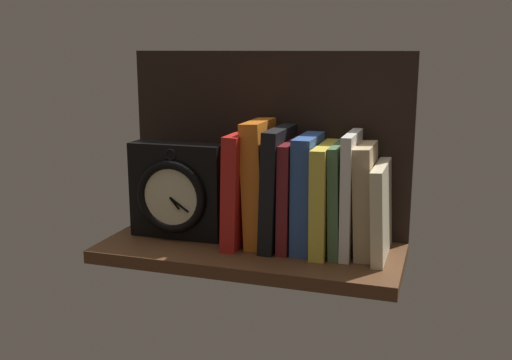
{
  "coord_description": "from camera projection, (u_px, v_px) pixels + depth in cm",
  "views": [
    {
      "loc": [
        35.68,
        -106.02,
        38.09
      ],
      "look_at": [
        0.33,
        2.93,
        12.83
      ],
      "focal_mm": 41.83,
      "sensor_mm": 36.0,
      "label": 1
    }
  ],
  "objects": [
    {
      "name": "book_orange_pandolfini",
      "position": [
        260.0,
        183.0,
        1.17
      ],
      "size": [
        4.84,
        12.33,
        24.67
      ],
      "primitive_type": "cube",
      "rotation": [
        0.0,
        -0.04,
        0.0
      ],
      "color": "orange",
      "rests_on": "ground_plane"
    },
    {
      "name": "book_red_requiem",
      "position": [
        242.0,
        187.0,
        1.19
      ],
      "size": [
        3.63,
        16.84,
        22.32
      ],
      "primitive_type": "cube",
      "rotation": [
        0.0,
        0.03,
        0.0
      ],
      "color": "red",
      "rests_on": "ground_plane"
    },
    {
      "name": "book_tan_shortstories",
      "position": [
        366.0,
        200.0,
        1.11
      ],
      "size": [
        4.23,
        12.3,
        21.02
      ],
      "primitive_type": "cube",
      "rotation": [
        0.0,
        -0.05,
        0.0
      ],
      "color": "tan",
      "rests_on": "ground_plane"
    },
    {
      "name": "framed_clock",
      "position": [
        176.0,
        192.0,
        1.21
      ],
      "size": [
        19.49,
        6.84,
        19.49
      ],
      "color": "black",
      "rests_on": "ground_plane"
    },
    {
      "name": "back_panel",
      "position": [
        268.0,
        143.0,
        1.24
      ],
      "size": [
        59.33,
        1.2,
        37.71
      ],
      "primitive_type": "cube",
      "color": "black",
      "rests_on": "ground_plane"
    },
    {
      "name": "book_blue_modern",
      "position": [
        307.0,
        193.0,
        1.15
      ],
      "size": [
        3.59,
        13.51,
        22.08
      ],
      "primitive_type": "cube",
      "rotation": [
        0.0,
        -0.0,
        0.0
      ],
      "color": "#2D4C8E",
      "rests_on": "ground_plane"
    },
    {
      "name": "book_maroon_dawkins",
      "position": [
        292.0,
        194.0,
        1.16
      ],
      "size": [
        2.31,
        14.43,
        20.89
      ],
      "primitive_type": "cube",
      "rotation": [
        0.0,
        0.01,
        0.0
      ],
      "color": "maroon",
      "rests_on": "ground_plane"
    },
    {
      "name": "ground_plane",
      "position": [
        250.0,
        252.0,
        1.18
      ],
      "size": [
        59.33,
        25.1,
        2.5
      ],
      "primitive_type": "cube",
      "color": "#4C2D19"
    },
    {
      "name": "book_cream_twain",
      "position": [
        382.0,
        211.0,
        1.11
      ],
      "size": [
        3.05,
        16.56,
        17.45
      ],
      "primitive_type": "cube",
      "rotation": [
        0.0,
        -0.05,
        0.0
      ],
      "color": "beige",
      "rests_on": "ground_plane"
    },
    {
      "name": "book_yellow_seinlanguage",
      "position": [
        325.0,
        198.0,
        1.14
      ],
      "size": [
        3.05,
        16.18,
        20.57
      ],
      "primitive_type": "cube",
      "rotation": [
        0.0,
        -0.01,
        0.0
      ],
      "color": "gold",
      "rests_on": "ground_plane"
    },
    {
      "name": "book_white_catcher",
      "position": [
        351.0,
        194.0,
        1.12
      ],
      "size": [
        2.16,
        14.19,
        23.0
      ],
      "primitive_type": "cube",
      "rotation": [
        0.0,
        -0.01,
        0.0
      ],
      "color": "silver",
      "rests_on": "ground_plane"
    },
    {
      "name": "book_black_skeptic",
      "position": [
        278.0,
        187.0,
        1.16
      ],
      "size": [
        3.57,
        15.69,
        23.41
      ],
      "primitive_type": "cube",
      "rotation": [
        0.0,
        0.03,
        0.0
      ],
      "color": "black",
      "rests_on": "ground_plane"
    },
    {
      "name": "book_green_romantic",
      "position": [
        339.0,
        198.0,
        1.13
      ],
      "size": [
        2.64,
        13.9,
        20.87
      ],
      "primitive_type": "cube",
      "rotation": [
        0.0,
        -0.03,
        0.0
      ],
      "color": "#476B44",
      "rests_on": "ground_plane"
    }
  ]
}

